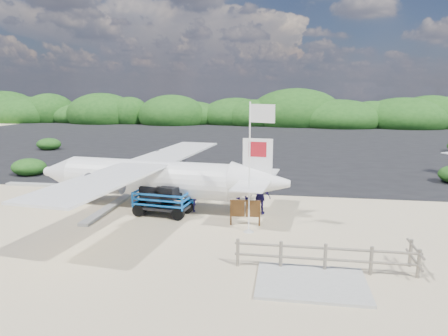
# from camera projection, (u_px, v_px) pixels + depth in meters

# --- Properties ---
(ground) EXTENTS (160.00, 160.00, 0.00)m
(ground) POSITION_uv_depth(u_px,v_px,m) (189.00, 218.00, 19.43)
(ground) COLOR beige
(asphalt_apron) EXTENTS (90.00, 50.00, 0.04)m
(asphalt_apron) POSITION_uv_depth(u_px,v_px,m) (248.00, 142.00, 48.53)
(asphalt_apron) COLOR #B2B2B2
(asphalt_apron) RESTS_ON ground
(lagoon) EXTENTS (9.00, 7.00, 0.40)m
(lagoon) POSITION_uv_depth(u_px,v_px,m) (39.00, 202.00, 22.25)
(lagoon) COLOR #B2B2B2
(lagoon) RESTS_ON ground
(walkway_pad) EXTENTS (3.50, 2.50, 0.10)m
(walkway_pad) POSITION_uv_depth(u_px,v_px,m) (311.00, 284.00, 12.78)
(walkway_pad) COLOR #B2B2B2
(walkway_pad) RESTS_ON ground
(vegetation_band) EXTENTS (124.00, 8.00, 4.40)m
(vegetation_band) POSITION_uv_depth(u_px,v_px,m) (261.00, 125.00, 72.77)
(vegetation_band) COLOR #B2B2B2
(vegetation_band) RESTS_ON ground
(fence) EXTENTS (6.40, 2.00, 1.10)m
(fence) POSITION_uv_depth(u_px,v_px,m) (324.00, 272.00, 13.67)
(fence) COLOR #B2B2B2
(fence) RESTS_ON ground
(baggage_cart) EXTENTS (3.12, 2.05, 1.46)m
(baggage_cart) POSITION_uv_depth(u_px,v_px,m) (163.00, 215.00, 19.95)
(baggage_cart) COLOR blue
(baggage_cart) RESTS_ON ground
(flagpole) EXTENTS (1.23, 0.87, 5.66)m
(flagpole) POSITION_uv_depth(u_px,v_px,m) (249.00, 232.00, 17.54)
(flagpole) COLOR white
(flagpole) RESTS_ON ground
(signboard) EXTENTS (1.49, 0.21, 1.23)m
(signboard) POSITION_uv_depth(u_px,v_px,m) (245.00, 225.00, 18.38)
(signboard) COLOR #553618
(signboard) RESTS_ON ground
(crew_a) EXTENTS (0.68, 0.45, 1.83)m
(crew_a) POSITION_uv_depth(u_px,v_px,m) (190.00, 194.00, 20.37)
(crew_a) COLOR #1B144C
(crew_a) RESTS_ON ground
(crew_b) EXTENTS (0.98, 0.77, 1.97)m
(crew_b) POSITION_uv_depth(u_px,v_px,m) (241.00, 182.00, 22.72)
(crew_b) COLOR #1B144C
(crew_b) RESTS_ON ground
(crew_c) EXTENTS (1.11, 0.67, 1.77)m
(crew_c) POSITION_uv_depth(u_px,v_px,m) (260.00, 197.00, 19.89)
(crew_c) COLOR #1B144C
(crew_c) RESTS_ON ground
(aircraft_large) EXTENTS (18.20, 18.20, 4.93)m
(aircraft_large) POSITION_uv_depth(u_px,v_px,m) (344.00, 154.00, 39.19)
(aircraft_large) COLOR #B2B2B2
(aircraft_large) RESTS_ON ground
(aircraft_small) EXTENTS (9.00, 9.00, 2.34)m
(aircraft_small) POSITION_uv_depth(u_px,v_px,m) (194.00, 135.00, 55.70)
(aircraft_small) COLOR #B2B2B2
(aircraft_small) RESTS_ON ground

